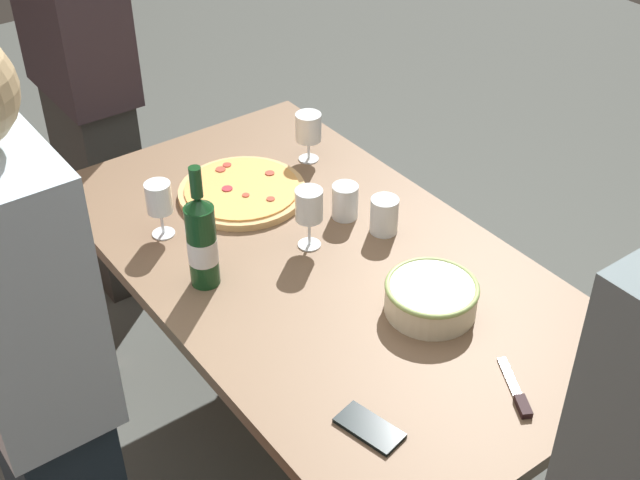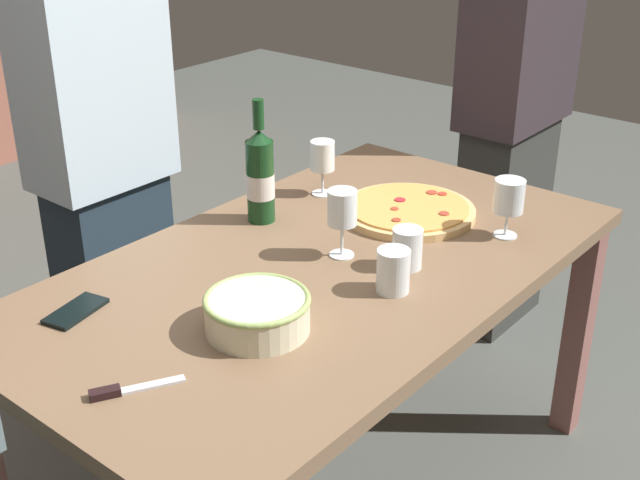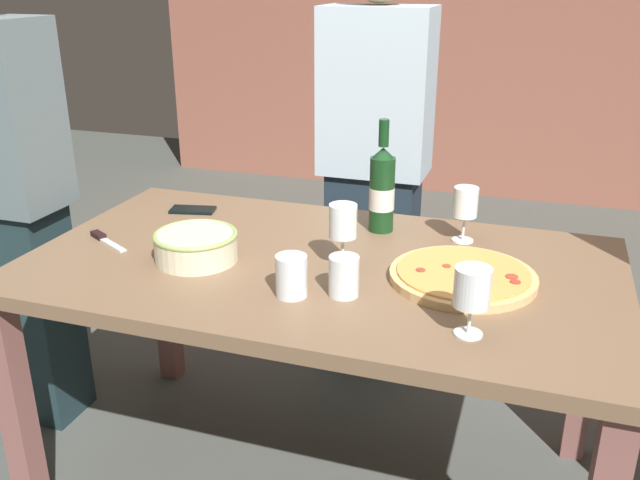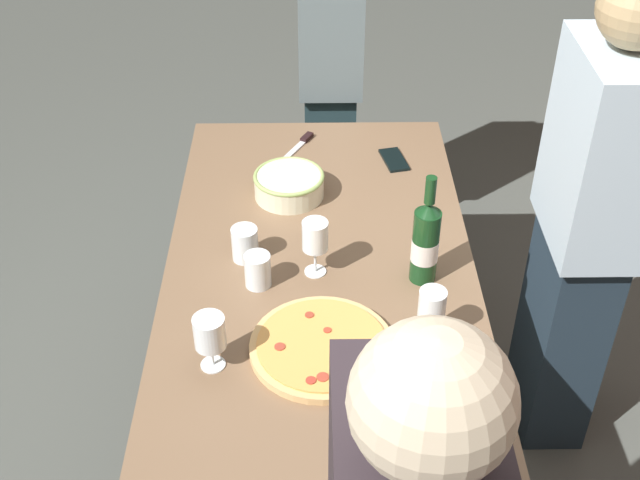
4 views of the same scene
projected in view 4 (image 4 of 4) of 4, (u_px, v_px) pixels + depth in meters
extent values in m
plane|color=#4D514C|center=(320.00, 425.00, 2.88)|extent=(8.00, 8.00, 0.00)
cube|color=brown|center=(320.00, 262.00, 2.44)|extent=(1.60, 0.90, 0.04)
cube|color=#85534D|center=(217.00, 218.00, 3.25)|extent=(0.07, 0.07, 0.71)
cube|color=#85534D|center=(417.00, 217.00, 3.26)|extent=(0.07, 0.07, 0.71)
cylinder|color=tan|center=(324.00, 347.00, 2.12)|extent=(0.37, 0.37, 0.02)
cylinder|color=#E49F4D|center=(324.00, 344.00, 2.11)|extent=(0.34, 0.34, 0.01)
cylinder|color=#B22730|center=(338.00, 347.00, 2.09)|extent=(0.03, 0.03, 0.00)
cylinder|color=#AA3D2B|center=(323.00, 377.00, 2.01)|extent=(0.03, 0.03, 0.00)
cylinder|color=#B23D27|center=(327.00, 330.00, 2.14)|extent=(0.02, 0.02, 0.00)
cylinder|color=#A23C2B|center=(280.00, 347.00, 2.09)|extent=(0.03, 0.03, 0.00)
cylinder|color=#B13628|center=(311.00, 380.00, 2.00)|extent=(0.03, 0.03, 0.00)
cylinder|color=#9F3B27|center=(309.00, 315.00, 2.19)|extent=(0.02, 0.02, 0.00)
cylinder|color=beige|center=(289.00, 185.00, 2.66)|extent=(0.22, 0.22, 0.08)
torus|color=#98B362|center=(289.00, 176.00, 2.64)|extent=(0.23, 0.23, 0.01)
cylinder|color=#133A1A|center=(425.00, 246.00, 2.28)|extent=(0.08, 0.08, 0.23)
cone|color=#133A1A|center=(429.00, 209.00, 2.21)|extent=(0.08, 0.08, 0.03)
cylinder|color=#133A1A|center=(430.00, 190.00, 2.17)|extent=(0.03, 0.03, 0.08)
cylinder|color=silver|center=(425.00, 250.00, 2.29)|extent=(0.08, 0.08, 0.07)
cylinder|color=white|center=(428.00, 339.00, 2.15)|extent=(0.06, 0.06, 0.00)
cylinder|color=white|center=(430.00, 328.00, 2.13)|extent=(0.01, 0.01, 0.07)
cylinder|color=white|center=(432.00, 305.00, 2.08)|extent=(0.07, 0.07, 0.09)
cylinder|color=maroon|center=(431.00, 312.00, 2.10)|extent=(0.06, 0.06, 0.04)
cylinder|color=white|center=(315.00, 271.00, 2.37)|extent=(0.06, 0.06, 0.00)
cylinder|color=white|center=(315.00, 260.00, 2.35)|extent=(0.01, 0.01, 0.08)
cylinder|color=white|center=(315.00, 236.00, 2.29)|extent=(0.07, 0.07, 0.09)
cylinder|color=white|center=(213.00, 364.00, 2.08)|extent=(0.06, 0.06, 0.00)
cylinder|color=white|center=(212.00, 355.00, 2.06)|extent=(0.01, 0.01, 0.07)
cylinder|color=white|center=(209.00, 332.00, 2.01)|extent=(0.08, 0.08, 0.09)
cylinder|color=maroon|center=(210.00, 341.00, 2.03)|extent=(0.07, 0.07, 0.03)
cylinder|color=white|center=(258.00, 270.00, 2.30)|extent=(0.07, 0.07, 0.10)
cylinder|color=white|center=(245.00, 243.00, 2.40)|extent=(0.08, 0.08, 0.10)
cube|color=black|center=(394.00, 160.00, 2.85)|extent=(0.16, 0.10, 0.01)
cube|color=silver|center=(295.00, 150.00, 2.90)|extent=(0.13, 0.08, 0.01)
cube|color=black|center=(307.00, 137.00, 2.96)|extent=(0.06, 0.05, 0.02)
cube|color=#1E3236|center=(329.00, 162.00, 3.52)|extent=(0.35, 0.20, 0.78)
cube|color=slate|center=(330.00, 8.00, 3.11)|extent=(0.41, 0.24, 0.58)
sphere|color=beige|center=(432.00, 402.00, 1.01)|extent=(0.21, 0.21, 0.21)
cube|color=#1E2C38|center=(561.00, 331.00, 2.69)|extent=(0.33, 0.20, 0.79)
cube|color=silver|center=(605.00, 150.00, 2.27)|extent=(0.39, 0.24, 0.59)
sphere|color=tan|center=(640.00, 7.00, 2.02)|extent=(0.21, 0.21, 0.21)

